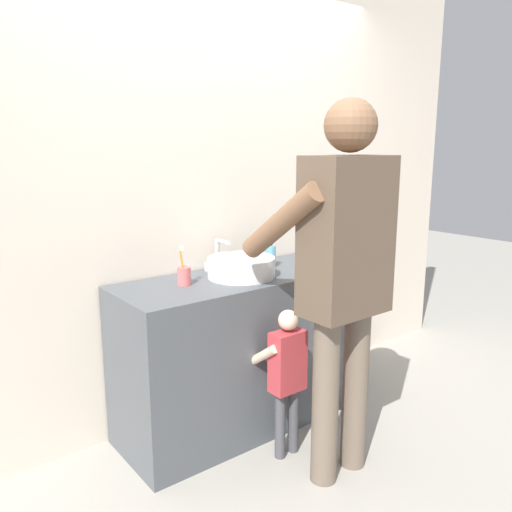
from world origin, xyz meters
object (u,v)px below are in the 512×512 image
object	(u,v)px
toothbrush_cup	(184,275)
adult_parent	(343,260)
soap_bottle	(271,256)
child_toddler	(287,370)

from	to	relation	value
toothbrush_cup	adult_parent	xyz separation A→B (m)	(0.44, -0.69, 0.14)
soap_bottle	adult_parent	world-z (taller)	adult_parent
toothbrush_cup	soap_bottle	world-z (taller)	toothbrush_cup
toothbrush_cup	child_toddler	xyz separation A→B (m)	(0.33, -0.43, -0.46)
child_toddler	adult_parent	bearing A→B (deg)	-68.01
soap_bottle	child_toddler	bearing A→B (deg)	-120.82
child_toddler	toothbrush_cup	bearing A→B (deg)	127.46
adult_parent	soap_bottle	bearing A→B (deg)	76.46
toothbrush_cup	adult_parent	world-z (taller)	adult_parent
soap_bottle	child_toddler	world-z (taller)	soap_bottle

